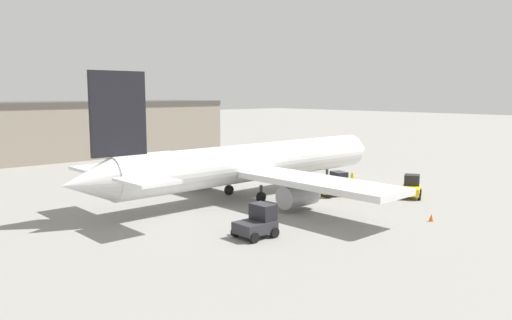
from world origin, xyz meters
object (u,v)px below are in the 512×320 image
at_px(airplane, 248,164).
at_px(baggage_tug, 411,187).
at_px(pushback_tug, 258,222).
at_px(ground_crew_worker, 352,180).
at_px(safety_cone_near, 431,218).
at_px(belt_loader_truck, 334,185).

bearing_deg(airplane, baggage_tug, -40.97).
bearing_deg(airplane, pushback_tug, -128.77).
bearing_deg(ground_crew_worker, baggage_tug, 66.59).
xyz_separation_m(ground_crew_worker, baggage_tug, (0.79, -6.22, 0.03)).
distance_m(airplane, safety_cone_near, 16.69).
relative_size(airplane, pushback_tug, 13.65).
distance_m(airplane, ground_crew_worker, 11.66).
distance_m(ground_crew_worker, safety_cone_near, 13.63).
distance_m(belt_loader_truck, safety_cone_near, 11.17).
bearing_deg(pushback_tug, safety_cone_near, -24.47).
relative_size(ground_crew_worker, belt_loader_truck, 0.57).
xyz_separation_m(airplane, baggage_tug, (11.61, -9.90, -2.26)).
distance_m(airplane, belt_loader_truck, 8.40).
xyz_separation_m(airplane, pushback_tug, (-7.90, -10.02, -2.18)).
xyz_separation_m(belt_loader_truck, safety_cone_near, (-1.95, -10.97, -0.77)).
xyz_separation_m(airplane, ground_crew_worker, (10.82, -3.67, -2.29)).
distance_m(baggage_tug, belt_loader_truck, 7.18).
height_order(ground_crew_worker, pushback_tug, pushback_tug).
height_order(baggage_tug, pushback_tug, pushback_tug).
height_order(ground_crew_worker, baggage_tug, baggage_tug).
distance_m(airplane, pushback_tug, 12.94).
height_order(airplane, pushback_tug, airplane).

